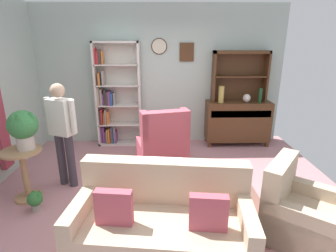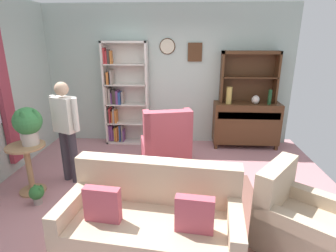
{
  "view_description": "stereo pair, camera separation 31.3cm",
  "coord_description": "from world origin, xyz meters",
  "px_view_note": "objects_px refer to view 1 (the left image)",
  "views": [
    {
      "loc": [
        0.01,
        -3.45,
        2.14
      ],
      "look_at": [
        0.1,
        0.2,
        0.95
      ],
      "focal_mm": 28.75,
      "sensor_mm": 36.0,
      "label": 1
    },
    {
      "loc": [
        0.32,
        -3.45,
        2.14
      ],
      "look_at": [
        0.1,
        0.2,
        0.95
      ],
      "focal_mm": 28.75,
      "sensor_mm": 36.0,
      "label": 2
    }
  ],
  "objects_px": {
    "vase_round": "(247,98)",
    "couch_floral": "(163,223)",
    "bottle_wine": "(260,95)",
    "book_stack": "(169,172)",
    "person_reading": "(62,128)",
    "wingback_chair": "(163,146)",
    "vase_tall": "(221,94)",
    "bookshelf": "(115,98)",
    "coffee_table": "(167,181)",
    "potted_plant_small": "(35,200)",
    "armchair_floral": "(300,214)",
    "sideboard_hutch": "(240,69)",
    "potted_plant_large": "(23,127)",
    "plant_stand": "(24,169)",
    "sideboard": "(237,121)"
  },
  "relations": [
    {
      "from": "vase_round",
      "to": "couch_floral",
      "type": "bearing_deg",
      "value": -120.44
    },
    {
      "from": "bottle_wine",
      "to": "book_stack",
      "type": "height_order",
      "value": "bottle_wine"
    },
    {
      "from": "person_reading",
      "to": "wingback_chair",
      "type": "bearing_deg",
      "value": 22.23
    },
    {
      "from": "vase_tall",
      "to": "book_stack",
      "type": "relative_size",
      "value": 1.65
    },
    {
      "from": "bookshelf",
      "to": "coffee_table",
      "type": "distance_m",
      "value": 2.56
    },
    {
      "from": "vase_tall",
      "to": "potted_plant_small",
      "type": "bearing_deg",
      "value": -142.41
    },
    {
      "from": "vase_tall",
      "to": "vase_round",
      "type": "bearing_deg",
      "value": 1.49
    },
    {
      "from": "armchair_floral",
      "to": "coffee_table",
      "type": "relative_size",
      "value": 1.35
    },
    {
      "from": "potted_plant_small",
      "to": "book_stack",
      "type": "height_order",
      "value": "book_stack"
    },
    {
      "from": "bookshelf",
      "to": "book_stack",
      "type": "relative_size",
      "value": 10.53
    },
    {
      "from": "vase_tall",
      "to": "wingback_chair",
      "type": "bearing_deg",
      "value": -141.58
    },
    {
      "from": "sideboard_hutch",
      "to": "potted_plant_large",
      "type": "distance_m",
      "value": 4.0
    },
    {
      "from": "couch_floral",
      "to": "wingback_chair",
      "type": "xyz_separation_m",
      "value": [
        0.01,
        1.96,
        0.07
      ]
    },
    {
      "from": "potted_plant_large",
      "to": "person_reading",
      "type": "relative_size",
      "value": 0.34
    },
    {
      "from": "plant_stand",
      "to": "potted_plant_small",
      "type": "height_order",
      "value": "plant_stand"
    },
    {
      "from": "vase_round",
      "to": "sideboard_hutch",
      "type": "bearing_deg",
      "value": 126.48
    },
    {
      "from": "vase_round",
      "to": "book_stack",
      "type": "xyz_separation_m",
      "value": [
        -1.61,
        -2.08,
        -0.53
      ]
    },
    {
      "from": "armchair_floral",
      "to": "coffee_table",
      "type": "height_order",
      "value": "armchair_floral"
    },
    {
      "from": "vase_round",
      "to": "person_reading",
      "type": "distance_m",
      "value": 3.5
    },
    {
      "from": "bookshelf",
      "to": "couch_floral",
      "type": "bearing_deg",
      "value": -72.7
    },
    {
      "from": "vase_round",
      "to": "sideboard",
      "type": "bearing_deg",
      "value": 152.83
    },
    {
      "from": "bookshelf",
      "to": "armchair_floral",
      "type": "distance_m",
      "value": 3.89
    },
    {
      "from": "coffee_table",
      "to": "potted_plant_small",
      "type": "bearing_deg",
      "value": -177.43
    },
    {
      "from": "plant_stand",
      "to": "potted_plant_large",
      "type": "xyz_separation_m",
      "value": [
        0.06,
        0.04,
        0.59
      ]
    },
    {
      "from": "armchair_floral",
      "to": "wingback_chair",
      "type": "distance_m",
      "value": 2.36
    },
    {
      "from": "bookshelf",
      "to": "bottle_wine",
      "type": "height_order",
      "value": "bookshelf"
    },
    {
      "from": "armchair_floral",
      "to": "wingback_chair",
      "type": "height_order",
      "value": "wingback_chair"
    },
    {
      "from": "potted_plant_small",
      "to": "bookshelf",
      "type": "bearing_deg",
      "value": 73.54
    },
    {
      "from": "bottle_wine",
      "to": "potted_plant_small",
      "type": "distance_m",
      "value": 4.31
    },
    {
      "from": "plant_stand",
      "to": "potted_plant_large",
      "type": "distance_m",
      "value": 0.6
    },
    {
      "from": "bookshelf",
      "to": "coffee_table",
      "type": "bearing_deg",
      "value": -65.97
    },
    {
      "from": "bookshelf",
      "to": "sideboard",
      "type": "distance_m",
      "value": 2.58
    },
    {
      "from": "vase_round",
      "to": "vase_tall",
      "type": "bearing_deg",
      "value": -178.51
    },
    {
      "from": "sideboard",
      "to": "wingback_chair",
      "type": "relative_size",
      "value": 1.24
    },
    {
      "from": "bottle_wine",
      "to": "potted_plant_small",
      "type": "xyz_separation_m",
      "value": [
        -3.61,
        -2.17,
        -0.91
      ]
    },
    {
      "from": "bookshelf",
      "to": "sideboard",
      "type": "xyz_separation_m",
      "value": [
        2.53,
        -0.08,
        -0.48
      ]
    },
    {
      "from": "potted_plant_large",
      "to": "sideboard",
      "type": "bearing_deg",
      "value": 29.58
    },
    {
      "from": "sideboard",
      "to": "plant_stand",
      "type": "relative_size",
      "value": 1.78
    },
    {
      "from": "wingback_chair",
      "to": "coffee_table",
      "type": "height_order",
      "value": "wingback_chair"
    },
    {
      "from": "bookshelf",
      "to": "book_stack",
      "type": "height_order",
      "value": "bookshelf"
    },
    {
      "from": "book_stack",
      "to": "sideboard",
      "type": "bearing_deg",
      "value": 55.35
    },
    {
      "from": "potted_plant_small",
      "to": "person_reading",
      "type": "relative_size",
      "value": 0.17
    },
    {
      "from": "bottle_wine",
      "to": "person_reading",
      "type": "height_order",
      "value": "person_reading"
    },
    {
      "from": "plant_stand",
      "to": "person_reading",
      "type": "relative_size",
      "value": 0.47
    },
    {
      "from": "bottle_wine",
      "to": "potted_plant_large",
      "type": "xyz_separation_m",
      "value": [
        -3.79,
        -1.84,
        -0.02
      ]
    },
    {
      "from": "sideboard",
      "to": "couch_floral",
      "type": "xyz_separation_m",
      "value": [
        -1.58,
        -2.97,
        -0.2
      ]
    },
    {
      "from": "bookshelf",
      "to": "person_reading",
      "type": "bearing_deg",
      "value": -106.0
    },
    {
      "from": "vase_round",
      "to": "book_stack",
      "type": "relative_size",
      "value": 0.85
    },
    {
      "from": "book_stack",
      "to": "vase_round",
      "type": "bearing_deg",
      "value": 52.2
    },
    {
      "from": "armchair_floral",
      "to": "plant_stand",
      "type": "relative_size",
      "value": 1.48
    }
  ]
}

